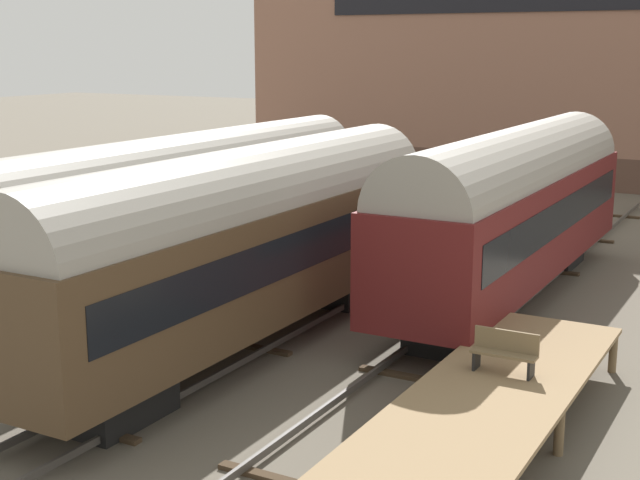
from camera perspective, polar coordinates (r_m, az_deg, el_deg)
The scene contains 10 objects.
ground_plane at distance 21.74m, azimuth -9.02°, elevation -9.12°, with size 200.00×200.00×0.00m, color #60594C.
track_left at distance 24.69m, azimuth -17.64°, elevation -6.58°, with size 2.60×60.00×0.26m.
track_middle at distance 21.69m, azimuth -9.03°, elevation -8.77°, with size 2.60×60.00×0.26m.
track_right at distance 19.36m, azimuth 2.11°, elevation -11.28°, with size 2.60×60.00×0.26m.
train_car_navy at distance 28.96m, azimuth -8.14°, elevation 2.44°, with size 2.86×17.51×5.21m.
train_car_brown at distance 23.20m, azimuth -4.73°, elevation 0.21°, with size 3.11×16.32×5.37m.
train_car_maroon at distance 28.39m, azimuth 12.24°, elevation 2.27°, with size 3.14×16.17×5.44m.
station_platform at distance 18.60m, azimuth 11.00°, elevation -9.62°, with size 3.05×10.72×1.10m.
bench at distance 19.37m, azimuth 11.75°, elevation -6.94°, with size 1.40×0.40×0.91m.
warehouse_building at distance 58.47m, azimuth 16.89°, elevation 13.28°, with size 39.88×14.04×18.79m.
Camera 1 is at (12.62, -15.85, 7.89)m, focal length 50.00 mm.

